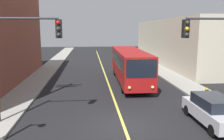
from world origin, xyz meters
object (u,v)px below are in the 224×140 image
Objects in this scene: parked_car_silver at (213,110)px; fire_hydrant at (207,93)px; city_bus at (130,64)px; traffic_signal_right_corner at (218,47)px; traffic_signal_left_corner at (23,48)px.

parked_car_silver is 4.68m from fire_hydrant.
city_bus is 2.03× the size of traffic_signal_right_corner.
traffic_signal_right_corner is at bearing -72.95° from city_bus.
parked_car_silver is 11.03m from traffic_signal_left_corner.
city_bus is at bearing 107.05° from traffic_signal_right_corner.
city_bus is 12.78m from traffic_signal_left_corner.
fire_hydrant is (12.26, 3.07, -3.72)m from traffic_signal_left_corner.
city_bus reaches higher than parked_car_silver.
city_bus is 14.53× the size of fire_hydrant.
city_bus is 2.77× the size of parked_car_silver.
city_bus is 8.41m from fire_hydrant.
traffic_signal_left_corner is at bearing -165.96° from fire_hydrant.
city_bus is 11.23m from traffic_signal_right_corner.
city_bus is at bearing 124.01° from fire_hydrant.
traffic_signal_right_corner is at bearing -2.69° from traffic_signal_left_corner.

